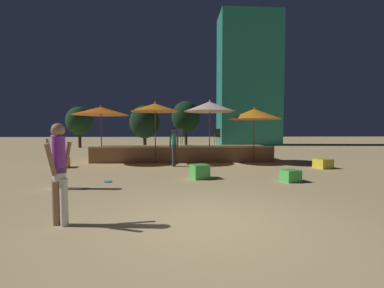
{
  "coord_description": "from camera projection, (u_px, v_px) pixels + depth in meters",
  "views": [
    {
      "loc": [
        -0.58,
        -4.53,
        1.67
      ],
      "look_at": [
        0.0,
        5.35,
        1.13
      ],
      "focal_mm": 24.0,
      "sensor_mm": 36.0,
      "label": 1
    }
  ],
  "objects": [
    {
      "name": "distant_building",
      "position": [
        248.0,
        81.0,
        29.23
      ],
      "size": [
        6.75,
        3.81,
        14.66
      ],
      "color": "teal",
      "rests_on": "ground"
    },
    {
      "name": "frisbee_disc",
      "position": [
        108.0,
        181.0,
        8.25
      ],
      "size": [
        0.25,
        0.25,
        0.03
      ],
      "color": "#33B2D8",
      "rests_on": "ground"
    },
    {
      "name": "cube_seat_0",
      "position": [
        61.0,
        163.0,
        11.45
      ],
      "size": [
        0.63,
        0.63,
        0.43
      ],
      "rotation": [
        0.0,
        0.0,
        0.07
      ],
      "color": "orange",
      "rests_on": "ground"
    },
    {
      "name": "bistro_chair_0",
      "position": [
        218.0,
        135.0,
        14.16
      ],
      "size": [
        0.47,
        0.47,
        0.9
      ],
      "rotation": [
        0.0,
        0.0,
        2.58
      ],
      "color": "#2D3338",
      "rests_on": "wooden_deck"
    },
    {
      "name": "cube_seat_3",
      "position": [
        200.0,
        171.0,
        8.85
      ],
      "size": [
        0.7,
        0.7,
        0.48
      ],
      "rotation": [
        0.0,
        0.0,
        0.33
      ],
      "color": "#4CC651",
      "rests_on": "ground"
    },
    {
      "name": "person_1",
      "position": [
        174.0,
        146.0,
        11.81
      ],
      "size": [
        0.46,
        0.3,
        1.76
      ],
      "rotation": [
        0.0,
        0.0,
        4.45
      ],
      "color": "#3F3F47",
      "rests_on": "ground"
    },
    {
      "name": "cube_seat_2",
      "position": [
        290.0,
        176.0,
        8.33
      ],
      "size": [
        0.61,
        0.61,
        0.38
      ],
      "rotation": [
        0.0,
        0.0,
        0.24
      ],
      "color": "#4CC651",
      "rests_on": "ground"
    },
    {
      "name": "patio_umbrella_0",
      "position": [
        254.0,
        114.0,
        13.03
      ],
      "size": [
        2.71,
        2.71,
        2.83
      ],
      "color": "brown",
      "rests_on": "ground"
    },
    {
      "name": "background_tree_1",
      "position": [
        145.0,
        122.0,
        21.79
      ],
      "size": [
        2.54,
        2.54,
        3.78
      ],
      "color": "#3D2B1C",
      "rests_on": "ground"
    },
    {
      "name": "patio_umbrella_1",
      "position": [
        155.0,
        108.0,
        12.84
      ],
      "size": [
        2.43,
        2.43,
        3.09
      ],
      "color": "brown",
      "rests_on": "ground"
    },
    {
      "name": "person_2",
      "position": [
        59.0,
        170.0,
        4.45
      ],
      "size": [
        0.29,
        0.56,
        1.79
      ],
      "rotation": [
        0.0,
        0.0,
        2.78
      ],
      "color": "white",
      "rests_on": "ground"
    },
    {
      "name": "wooden_deck",
      "position": [
        183.0,
        153.0,
        14.38
      ],
      "size": [
        9.5,
        2.63,
        0.85
      ],
      "color": "olive",
      "rests_on": "ground"
    },
    {
      "name": "person_0",
      "position": [
        56.0,
        155.0,
        7.26
      ],
      "size": [
        0.5,
        0.3,
        1.75
      ],
      "rotation": [
        0.0,
        0.0,
        1.67
      ],
      "color": "white",
      "rests_on": "ground"
    },
    {
      "name": "cube_seat_1",
      "position": [
        323.0,
        163.0,
        11.25
      ],
      "size": [
        0.74,
        0.74,
        0.41
      ],
      "rotation": [
        0.0,
        0.0,
        0.26
      ],
      "color": "yellow",
      "rests_on": "ground"
    },
    {
      "name": "ground_plane",
      "position": [
        209.0,
        222.0,
        4.64
      ],
      "size": [
        120.0,
        120.0,
        0.0
      ],
      "primitive_type": "plane",
      "color": "tan"
    },
    {
      "name": "patio_umbrella_3",
      "position": [
        101.0,
        111.0,
        12.97
      ],
      "size": [
        2.8,
        2.8,
        2.92
      ],
      "color": "brown",
      "rests_on": "ground"
    },
    {
      "name": "background_tree_2",
      "position": [
        186.0,
        117.0,
        24.66
      ],
      "size": [
        2.75,
        2.75,
        4.46
      ],
      "color": "#3D2B1C",
      "rests_on": "ground"
    },
    {
      "name": "patio_umbrella_2",
      "position": [
        210.0,
        107.0,
        13.18
      ],
      "size": [
        2.66,
        2.66,
        3.21
      ],
      "color": "brown",
      "rests_on": "ground"
    },
    {
      "name": "background_tree_0",
      "position": [
        79.0,
        121.0,
        24.36
      ],
      "size": [
        2.44,
        2.44,
        3.89
      ],
      "color": "#3D2B1C",
      "rests_on": "ground"
    },
    {
      "name": "bistro_chair_1",
      "position": [
        180.0,
        135.0,
        15.07
      ],
      "size": [
        0.44,
        0.45,
        0.9
      ],
      "rotation": [
        0.0,
        0.0,
        5.89
      ],
      "color": "#2D3338",
      "rests_on": "wooden_deck"
    }
  ]
}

